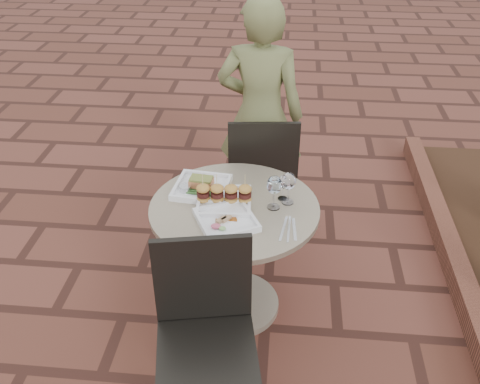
# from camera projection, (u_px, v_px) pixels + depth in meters

# --- Properties ---
(ground) EXTENTS (60.00, 60.00, 0.00)m
(ground) POSITION_uv_depth(u_px,v_px,m) (204.00, 274.00, 3.45)
(ground) COLOR #572C22
(ground) RESTS_ON ground
(cafe_table) EXTENTS (0.90, 0.90, 0.73)m
(cafe_table) POSITION_uv_depth(u_px,v_px,m) (235.00, 243.00, 2.95)
(cafe_table) COLOR gray
(cafe_table) RESTS_ON ground
(chair_far) EXTENTS (0.48, 0.48, 0.93)m
(chair_far) POSITION_uv_depth(u_px,v_px,m) (262.00, 168.00, 3.50)
(chair_far) COLOR black
(chair_far) RESTS_ON ground
(chair_near) EXTENTS (0.52, 0.52, 0.93)m
(chair_near) POSITION_uv_depth(u_px,v_px,m) (205.00, 320.00, 2.38)
(chair_near) COLOR black
(chair_near) RESTS_ON ground
(diner) EXTENTS (0.61, 0.43, 1.60)m
(diner) POSITION_uv_depth(u_px,v_px,m) (260.00, 115.00, 3.59)
(diner) COLOR brown
(diner) RESTS_ON ground
(plate_salmon) EXTENTS (0.32, 0.32, 0.08)m
(plate_salmon) POSITION_uv_depth(u_px,v_px,m) (201.00, 187.00, 2.93)
(plate_salmon) COLOR silver
(plate_salmon) RESTS_ON cafe_table
(plate_sliders) EXTENTS (0.30, 0.30, 0.18)m
(plate_sliders) POSITION_uv_depth(u_px,v_px,m) (224.00, 197.00, 2.81)
(plate_sliders) COLOR silver
(plate_sliders) RESTS_ON cafe_table
(plate_tuna) EXTENTS (0.37, 0.37, 0.03)m
(plate_tuna) POSITION_uv_depth(u_px,v_px,m) (226.00, 220.00, 2.68)
(plate_tuna) COLOR silver
(plate_tuna) RESTS_ON cafe_table
(wine_glass_right) EXTENTS (0.08, 0.08, 0.19)m
(wine_glass_right) POSITION_uv_depth(u_px,v_px,m) (274.00, 186.00, 2.73)
(wine_glass_right) COLOR white
(wine_glass_right) RESTS_ON cafe_table
(wine_glass_mid) EXTENTS (0.06, 0.06, 0.14)m
(wine_glass_mid) POSITION_uv_depth(u_px,v_px,m) (283.00, 183.00, 2.82)
(wine_glass_mid) COLOR white
(wine_glass_mid) RESTS_ON cafe_table
(wine_glass_far) EXTENTS (0.08, 0.08, 0.18)m
(wine_glass_far) POSITION_uv_depth(u_px,v_px,m) (289.00, 182.00, 2.77)
(wine_glass_far) COLOR white
(wine_glass_far) RESTS_ON cafe_table
(steel_ramekin) EXTENTS (0.08, 0.08, 0.05)m
(steel_ramekin) POSITION_uv_depth(u_px,v_px,m) (185.00, 189.00, 2.91)
(steel_ramekin) COLOR silver
(steel_ramekin) RESTS_ON cafe_table
(cutlery_set) EXTENTS (0.10, 0.22, 0.00)m
(cutlery_set) POSITION_uv_depth(u_px,v_px,m) (289.00, 229.00, 2.64)
(cutlery_set) COLOR silver
(cutlery_set) RESTS_ON cafe_table
(planter_curb) EXTENTS (0.12, 3.00, 0.15)m
(planter_curb) POSITION_uv_depth(u_px,v_px,m) (450.00, 251.00, 3.53)
(planter_curb) COLOR brown
(planter_curb) RESTS_ON ground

